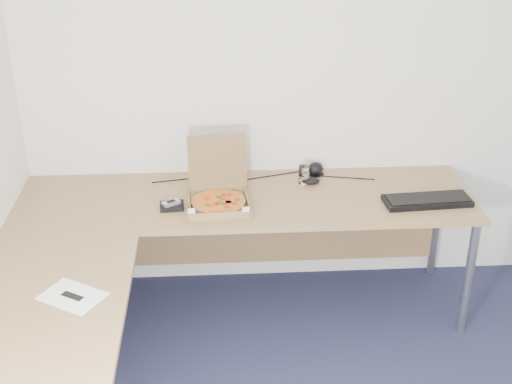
{
  "coord_description": "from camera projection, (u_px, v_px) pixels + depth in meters",
  "views": [
    {
      "loc": [
        -0.65,
        -2.0,
        2.46
      ],
      "look_at": [
        -0.45,
        1.28,
        0.82
      ],
      "focal_mm": 48.75,
      "sensor_mm": 36.0,
      "label": 1
    }
  ],
  "objects": [
    {
      "name": "pizza_box",
      "position": [
        218.0,
        198.0,
        3.72
      ],
      "size": [
        0.32,
        0.38,
        0.33
      ],
      "rotation": [
        0.0,
        0.0,
        0.08
      ],
      "color": "olive",
      "rests_on": "desk"
    },
    {
      "name": "keyboard",
      "position": [
        427.0,
        201.0,
        3.74
      ],
      "size": [
        0.48,
        0.2,
        0.03
      ],
      "primitive_type": "cube",
      "rotation": [
        0.0,
        0.0,
        0.07
      ],
      "color": "black",
      "rests_on": "desk"
    },
    {
      "name": "phone",
      "position": [
        171.0,
        203.0,
        3.69
      ],
      "size": [
        0.1,
        0.09,
        0.02
      ],
      "primitive_type": "cube",
      "rotation": [
        0.0,
        0.0,
        0.54
      ],
      "color": "#B2B5BA",
      "rests_on": "wallet"
    },
    {
      "name": "room_shell",
      "position": [
        411.0,
        243.0,
        2.36
      ],
      "size": [
        3.5,
        3.5,
        2.5
      ],
      "primitive_type": null,
      "color": "silver",
      "rests_on": "ground"
    },
    {
      "name": "wallet",
      "position": [
        172.0,
        206.0,
        3.7
      ],
      "size": [
        0.13,
        0.11,
        0.02
      ],
      "primitive_type": "cube",
      "rotation": [
        0.0,
        0.0,
        0.07
      ],
      "color": "black",
      "rests_on": "desk"
    },
    {
      "name": "mouse",
      "position": [
        311.0,
        181.0,
        3.96
      ],
      "size": [
        0.12,
        0.1,
        0.04
      ],
      "primitive_type": "ellipsoid",
      "rotation": [
        0.0,
        0.0,
        0.34
      ],
      "color": "black",
      "rests_on": "desk"
    },
    {
      "name": "paper_sheet",
      "position": [
        72.0,
        296.0,
        2.98
      ],
      "size": [
        0.32,
        0.3,
        0.0
      ],
      "primitive_type": "cube",
      "rotation": [
        0.0,
        0.0,
        -0.55
      ],
      "color": "white",
      "rests_on": "desk"
    },
    {
      "name": "desk",
      "position": [
        184.0,
        243.0,
        3.43
      ],
      "size": [
        2.5,
        2.2,
        0.73
      ],
      "color": "#9F794B",
      "rests_on": "ground"
    },
    {
      "name": "cable_bundle",
      "position": [
        259.0,
        178.0,
        4.03
      ],
      "size": [
        0.62,
        0.13,
        0.01
      ],
      "primitive_type": null,
      "rotation": [
        0.0,
        0.0,
        0.14
      ],
      "color": "black",
      "rests_on": "desk"
    },
    {
      "name": "dome_speaker",
      "position": [
        316.0,
        168.0,
        4.06
      ],
      "size": [
        0.1,
        0.1,
        0.08
      ],
      "primitive_type": "ellipsoid",
      "color": "black",
      "rests_on": "desk"
    },
    {
      "name": "drinking_glass",
      "position": [
        304.0,
        175.0,
        3.95
      ],
      "size": [
        0.06,
        0.06,
        0.11
      ],
      "primitive_type": "cylinder",
      "color": "white",
      "rests_on": "desk"
    }
  ]
}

